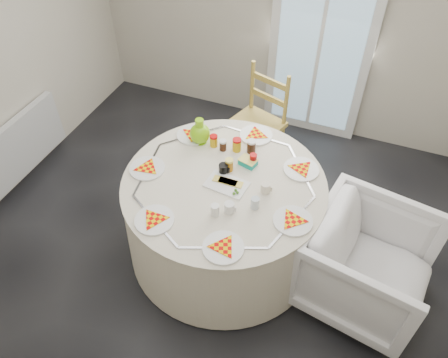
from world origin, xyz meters
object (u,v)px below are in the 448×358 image
at_px(radiator, 23,144).
at_px(wooden_chair, 255,127).
at_px(armchair, 368,265).
at_px(green_pitcher, 200,132).
at_px(table, 224,217).

height_order(radiator, wooden_chair, wooden_chair).
relative_size(radiator, armchair, 1.16).
bearing_deg(radiator, wooden_chair, 25.62).
relative_size(wooden_chair, green_pitcher, 4.82).
distance_m(wooden_chair, green_pitcher, 0.85).
bearing_deg(green_pitcher, table, -63.13).
height_order(radiator, green_pitcher, green_pitcher).
xyz_separation_m(wooden_chair, armchair, (1.24, -1.12, -0.08)).
height_order(wooden_chair, armchair, wooden_chair).
relative_size(radiator, wooden_chair, 0.98).
bearing_deg(wooden_chair, radiator, -135.38).
relative_size(table, wooden_chair, 1.52).
height_order(radiator, armchair, armchair).
height_order(armchair, green_pitcher, green_pitcher).
height_order(table, green_pitcher, green_pitcher).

